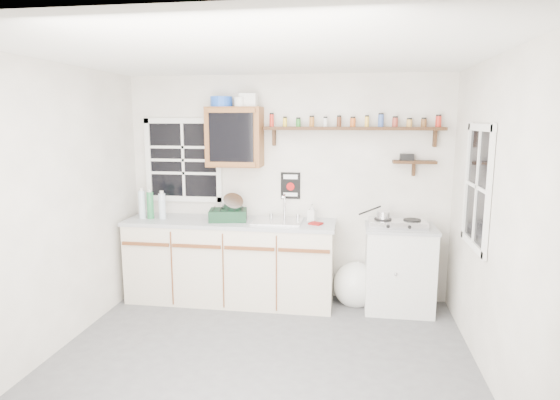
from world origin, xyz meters
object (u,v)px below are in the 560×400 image
(main_cabinet, at_px, (231,261))
(dish_rack, at_px, (229,212))
(right_cabinet, at_px, (399,268))
(spice_shelf, at_px, (354,127))
(upper_cabinet, at_px, (235,137))
(hotplate, at_px, (397,223))

(main_cabinet, bearing_deg, dish_rack, 133.79)
(right_cabinet, bearing_deg, spice_shelf, 159.72)
(right_cabinet, xyz_separation_m, spice_shelf, (-0.51, 0.19, 1.48))
(upper_cabinet, height_order, hotplate, upper_cabinet)
(main_cabinet, distance_m, upper_cabinet, 1.37)
(main_cabinet, relative_size, hotplate, 3.89)
(main_cabinet, xyz_separation_m, upper_cabinet, (0.03, 0.14, 1.36))
(main_cabinet, xyz_separation_m, spice_shelf, (1.33, 0.21, 1.47))
(main_cabinet, distance_m, spice_shelf, 1.99)
(spice_shelf, bearing_deg, hotplate, -23.91)
(right_cabinet, relative_size, dish_rack, 2.02)
(right_cabinet, relative_size, hotplate, 1.53)
(right_cabinet, xyz_separation_m, hotplate, (-0.04, -0.02, 0.49))
(dish_rack, bearing_deg, right_cabinet, -9.97)
(right_cabinet, distance_m, dish_rack, 1.92)
(main_cabinet, height_order, hotplate, hotplate)
(upper_cabinet, relative_size, spice_shelf, 0.34)
(spice_shelf, xyz_separation_m, hotplate, (0.47, -0.21, -0.98))
(upper_cabinet, bearing_deg, spice_shelf, 3.06)
(spice_shelf, bearing_deg, upper_cabinet, -176.94)
(right_cabinet, bearing_deg, hotplate, -153.03)
(upper_cabinet, xyz_separation_m, spice_shelf, (1.29, 0.07, 0.11))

